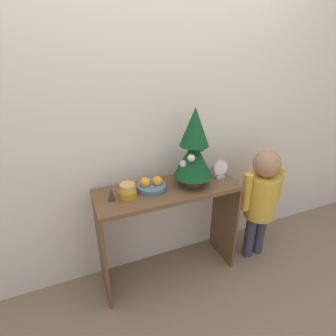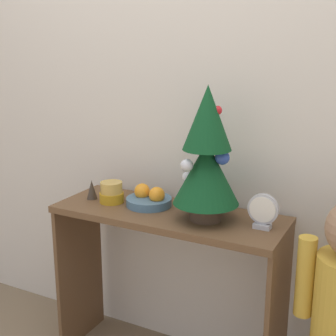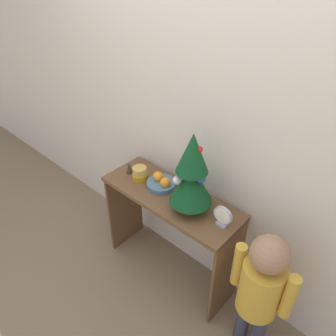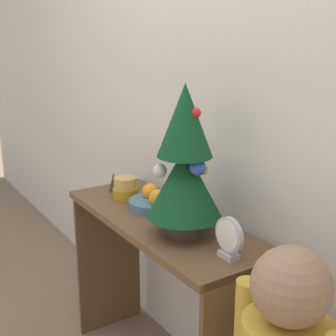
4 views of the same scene
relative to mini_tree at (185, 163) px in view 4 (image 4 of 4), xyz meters
The scene contains 7 objects.
back_wall 0.37m from the mini_tree, 126.34° to the left, with size 7.00×0.05×2.50m, color beige.
console_table 0.50m from the mini_tree, behind, with size 1.03×0.38×0.78m.
mini_tree is the anchor object (origin of this frame).
fruit_bowl 0.38m from the mini_tree, behind, with size 0.21×0.21×0.09m.
singing_bowl 0.52m from the mini_tree, behind, with size 0.11×0.11×0.10m.
desk_clock 0.31m from the mini_tree, ahead, with size 0.12×0.04×0.14m.
figurine 0.62m from the mini_tree, behind, with size 0.05×0.05×0.09m.
Camera 4 is at (1.49, -0.75, 1.49)m, focal length 50.00 mm.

